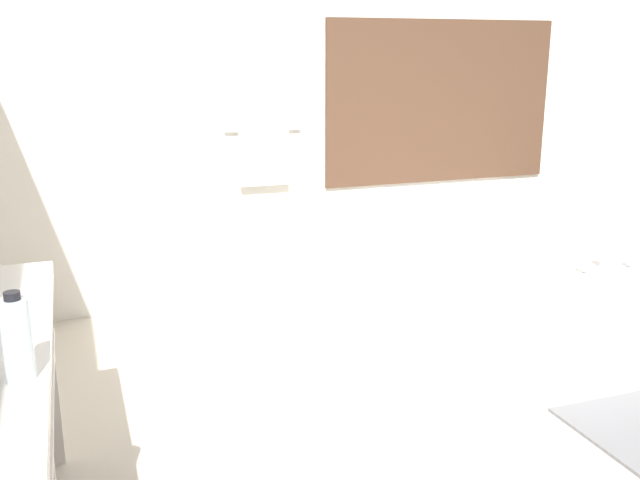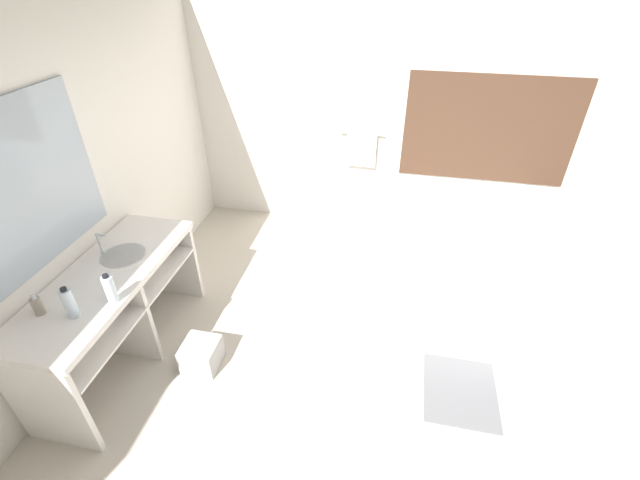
{
  "view_description": "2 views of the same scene",
  "coord_description": "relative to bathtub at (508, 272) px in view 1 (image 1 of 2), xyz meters",
  "views": [
    {
      "loc": [
        -1.48,
        -2.24,
        1.62
      ],
      "look_at": [
        -0.45,
        0.67,
        0.8
      ],
      "focal_mm": 40.0,
      "sensor_mm": 36.0,
      "label": 1
    },
    {
      "loc": [
        0.15,
        -2.32,
        2.8
      ],
      "look_at": [
        -0.44,
        0.55,
        0.81
      ],
      "focal_mm": 24.0,
      "sensor_mm": 36.0,
      "label": 2
    }
  ],
  "objects": [
    {
      "name": "wall_back_with_blinds",
      "position": [
        -0.95,
        0.96,
        1.03
      ],
      "size": [
        7.4,
        0.13,
        2.7
      ],
      "color": "white",
      "rests_on": "ground_plane"
    },
    {
      "name": "ground_plane",
      "position": [
        -0.98,
        -1.27,
        -0.32
      ],
      "size": [
        16.0,
        16.0,
        0.0
      ],
      "primitive_type": "plane",
      "color": "beige",
      "rests_on": "ground"
    },
    {
      "name": "bathtub",
      "position": [
        0.0,
        0.0,
        0.0
      ],
      "size": [
        1.05,
        1.84,
        0.69
      ],
      "color": "white",
      "rests_on": "ground_plane"
    },
    {
      "name": "water_bottle_1",
      "position": [
        -2.62,
        -1.77,
        0.63
      ],
      "size": [
        0.07,
        0.07,
        0.23
      ],
      "color": "silver",
      "rests_on": "vanity_counter"
    }
  ]
}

